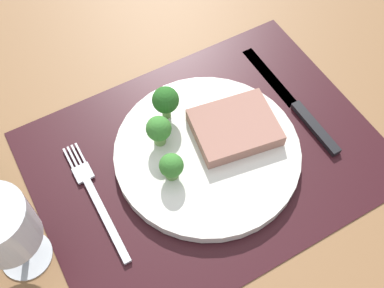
{
  "coord_description": "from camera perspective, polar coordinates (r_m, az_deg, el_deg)",
  "views": [
    {
      "loc": [
        -18.22,
        -27.85,
        56.42
      ],
      "look_at": [
        -1.41,
        1.79,
        1.9
      ],
      "focal_mm": 43.6,
      "sensor_mm": 36.0,
      "label": 1
    }
  ],
  "objects": [
    {
      "name": "ground_plane",
      "position": [
        0.67,
        1.81,
        -2.18
      ],
      "size": [
        140.0,
        110.0,
        3.0
      ],
      "primitive_type": "cube",
      "color": "brown"
    },
    {
      "name": "knife",
      "position": [
        0.71,
        12.7,
        4.5
      ],
      "size": [
        1.8,
        23.0,
        0.8
      ],
      "rotation": [
        0.0,
        0.0,
        -0.01
      ],
      "color": "black",
      "rests_on": "placemat"
    },
    {
      "name": "plate",
      "position": [
        0.65,
        1.87,
        -1.03
      ],
      "size": [
        25.76,
        25.76,
        1.6
      ],
      "primitive_type": "cylinder",
      "color": "silver",
      "rests_on": "placemat"
    },
    {
      "name": "placemat",
      "position": [
        0.65,
        1.85,
        -1.46
      ],
      "size": [
        47.31,
        35.47,
        0.3
      ],
      "primitive_type": "cube",
      "color": "black",
      "rests_on": "ground_plane"
    },
    {
      "name": "broccoli_back_left",
      "position": [
        0.6,
        -2.54,
        -2.74
      ],
      "size": [
        3.22,
        3.22,
        4.22
      ],
      "color": "#5B8942",
      "rests_on": "plate"
    },
    {
      "name": "wine_glass",
      "position": [
        0.55,
        -22.22,
        -9.53
      ],
      "size": [
        7.52,
        7.52,
        13.15
      ],
      "color": "silver",
      "rests_on": "ground_plane"
    },
    {
      "name": "fork",
      "position": [
        0.63,
        -11.68,
        -6.53
      ],
      "size": [
        2.4,
        19.2,
        0.5
      ],
      "rotation": [
        0.0,
        0.0,
        0.02
      ],
      "color": "silver",
      "rests_on": "placemat"
    },
    {
      "name": "broccoli_center",
      "position": [
        0.62,
        -4.08,
        1.77
      ],
      "size": [
        3.47,
        3.47,
        4.92
      ],
      "color": "#6B994C",
      "rests_on": "plate"
    },
    {
      "name": "steak",
      "position": [
        0.65,
        5.23,
        2.06
      ],
      "size": [
        12.62,
        10.79,
        2.01
      ],
      "primitive_type": "cube",
      "rotation": [
        0.0,
        0.0,
        -0.17
      ],
      "color": "#9E6B5B",
      "rests_on": "plate"
    },
    {
      "name": "broccoli_front_edge",
      "position": [
        0.64,
        -3.25,
        5.33
      ],
      "size": [
        3.79,
        3.79,
        5.57
      ],
      "color": "#5B8942",
      "rests_on": "plate"
    }
  ]
}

